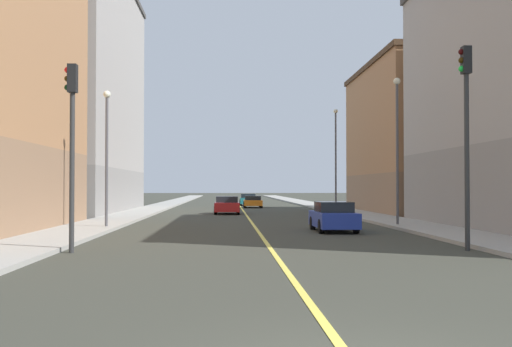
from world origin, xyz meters
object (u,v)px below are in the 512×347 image
object	(u,v)px
traffic_light_left_near	(466,120)
building_right_midblock	(68,93)
building_left_mid	(424,139)
traffic_light_right_near	(72,131)
street_lamp_left_near	(397,136)
car_red	(227,205)
car_blue	(333,217)
street_lamp_left_far	(336,150)
car_teal	(248,200)
street_lamp_right_near	(107,143)
car_orange	(253,202)

from	to	relation	value
traffic_light_left_near	building_right_midblock	bearing A→B (deg)	123.78
building_left_mid	traffic_light_right_near	distance (m)	35.71
traffic_light_left_near	street_lamp_left_near	xyz separation A→B (m)	(1.02, 11.70, 0.44)
building_right_midblock	street_lamp_left_near	xyz separation A→B (m)	(21.82, -19.41, -5.05)
car_red	car_blue	bearing A→B (deg)	-75.21
street_lamp_left_far	car_teal	world-z (taller)	street_lamp_left_far
street_lamp_right_near	street_lamp_left_far	xyz separation A→B (m)	(14.77, 18.74, 0.83)
building_right_midblock	car_teal	size ratio (longest dim) A/B	5.94
street_lamp_left_far	car_teal	bearing A→B (deg)	108.76
traffic_light_right_near	street_lamp_right_near	xyz separation A→B (m)	(-0.98, 10.82, 0.36)
car_orange	car_blue	xyz separation A→B (m)	(2.36, -32.94, 0.10)
street_lamp_left_far	car_orange	bearing A→B (deg)	116.96
car_red	car_teal	world-z (taller)	car_red
car_orange	car_teal	bearing A→B (deg)	91.93
car_orange	car_red	xyz separation A→B (m)	(-2.60, -14.16, 0.06)
street_lamp_left_near	car_orange	distance (m)	30.99
building_right_midblock	street_lamp_left_near	world-z (taller)	building_right_midblock
street_lamp_left_near	car_teal	size ratio (longest dim) A/B	1.95
traffic_light_right_near	street_lamp_right_near	bearing A→B (deg)	95.19
street_lamp_right_near	car_blue	size ratio (longest dim) A/B	1.61
street_lamp_left_far	car_teal	xyz separation A→B (m)	(-6.44, 18.96, -4.41)
street_lamp_left_near	street_lamp_right_near	xyz separation A→B (m)	(-14.77, -0.87, -0.49)
building_left_mid	car_red	xyz separation A→B (m)	(-15.86, -1.31, -5.33)
building_right_midblock	street_lamp_right_near	size ratio (longest dim) A/B	3.47
street_lamp_left_far	car_blue	world-z (taller)	street_lamp_left_far
street_lamp_left_near	car_red	size ratio (longest dim) A/B	1.87
car_blue	building_left_mid	bearing A→B (deg)	61.52
street_lamp_right_near	car_red	world-z (taller)	street_lamp_right_near
building_left_mid	street_lamp_right_near	world-z (taller)	building_left_mid
traffic_light_left_near	car_teal	distance (m)	48.96
traffic_light_right_near	car_blue	distance (m)	13.67
traffic_light_right_near	street_lamp_left_near	world-z (taller)	street_lamp_left_near
traffic_light_right_near	street_lamp_left_far	world-z (taller)	street_lamp_left_far
street_lamp_left_near	car_orange	world-z (taller)	street_lamp_left_near
traffic_light_right_near	car_teal	bearing A→B (deg)	81.39
street_lamp_right_near	building_right_midblock	bearing A→B (deg)	109.16
street_lamp_left_far	car_blue	distance (m)	21.54
street_lamp_right_near	traffic_light_left_near	bearing A→B (deg)	-38.20
street_lamp_left_far	car_red	bearing A→B (deg)	-167.54
building_right_midblock	street_lamp_left_far	size ratio (longest dim) A/B	2.81
traffic_light_left_near	car_orange	bearing A→B (deg)	97.09
street_lamp_left_near	car_red	xyz separation A→B (m)	(-8.81, 15.92, -4.08)
street_lamp_right_near	car_red	xyz separation A→B (m)	(5.96, 16.79, -3.58)
traffic_light_right_near	street_lamp_left_near	bearing A→B (deg)	40.31
street_lamp_left_far	car_orange	size ratio (longest dim) A/B	1.93
street_lamp_left_near	car_teal	world-z (taller)	street_lamp_left_near
street_lamp_left_far	car_red	world-z (taller)	street_lamp_left_far
car_blue	street_lamp_left_near	bearing A→B (deg)	36.67
building_left_mid	traffic_light_right_near	xyz separation A→B (m)	(-20.84, -28.93, -2.10)
building_right_midblock	traffic_light_right_near	distance (m)	32.66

